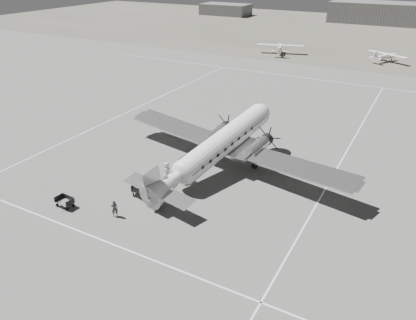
% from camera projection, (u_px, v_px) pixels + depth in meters
% --- Properties ---
extents(ground, '(260.00, 260.00, 0.00)m').
position_uv_depth(ground, '(204.00, 169.00, 41.78)').
color(ground, slate).
rests_on(ground, ground).
extents(taxi_line_near, '(60.00, 0.15, 0.01)m').
position_uv_depth(taxi_line_near, '(114.00, 245.00, 30.80)').
color(taxi_line_near, white).
rests_on(taxi_line_near, ground).
extents(taxi_line_right, '(0.15, 80.00, 0.01)m').
position_uv_depth(taxi_line_right, '(319.00, 199.00, 36.61)').
color(taxi_line_right, white).
rests_on(taxi_line_right, ground).
extents(taxi_line_left, '(0.15, 60.00, 0.01)m').
position_uv_depth(taxi_line_left, '(128.00, 112.00, 57.38)').
color(taxi_line_left, white).
rests_on(taxi_line_left, ground).
extents(taxi_line_horizon, '(90.00, 0.15, 0.01)m').
position_uv_depth(taxi_line_horizon, '(312.00, 79.00, 73.15)').
color(taxi_line_horizon, white).
rests_on(taxi_line_horizon, ground).
extents(grass_infield, '(260.00, 90.00, 0.01)m').
position_uv_depth(grass_infield, '(366.00, 34.00, 116.29)').
color(grass_infield, '#5F5C50').
rests_on(grass_infield, ground).
extents(hangar_main, '(42.00, 14.00, 6.60)m').
position_uv_depth(hangar_main, '(397.00, 14.00, 132.28)').
color(hangar_main, slate).
rests_on(hangar_main, ground).
extents(shed_secondary, '(18.00, 10.00, 4.00)m').
position_uv_depth(shed_secondary, '(226.00, 9.00, 154.78)').
color(shed_secondary, '#5B5B5B').
rests_on(shed_secondary, ground).
extents(dc3_airliner, '(30.89, 24.25, 5.27)m').
position_uv_depth(dc3_airliner, '(218.00, 148.00, 40.19)').
color(dc3_airliner, '#B6B6B8').
rests_on(dc3_airliner, ground).
extents(light_plane_left, '(12.64, 11.30, 2.20)m').
position_uv_depth(light_plane_left, '(280.00, 49.00, 91.84)').
color(light_plane_left, white).
rests_on(light_plane_left, ground).
extents(light_plane_right, '(11.55, 10.91, 1.89)m').
position_uv_depth(light_plane_right, '(386.00, 57.00, 84.75)').
color(light_plane_right, white).
rests_on(light_plane_right, ground).
extents(baggage_cart_near, '(2.14, 1.95, 0.99)m').
position_uv_depth(baggage_cart_near, '(141.00, 189.00, 37.28)').
color(baggage_cart_near, '#5B5B5B').
rests_on(baggage_cart_near, ground).
extents(baggage_cart_far, '(1.70, 1.25, 0.92)m').
position_uv_depth(baggage_cart_far, '(65.00, 202.00, 35.36)').
color(baggage_cart_far, '#5B5B5B').
rests_on(baggage_cart_far, ground).
extents(ground_crew, '(0.66, 0.65, 1.53)m').
position_uv_depth(ground_crew, '(115.00, 208.00, 33.90)').
color(ground_crew, '#323232').
rests_on(ground_crew, ground).
extents(ramp_agent, '(0.88, 0.95, 1.58)m').
position_uv_depth(ramp_agent, '(154.00, 179.00, 38.29)').
color(ramp_agent, '#B9B9B7').
rests_on(ramp_agent, ground).
extents(passenger, '(0.85, 1.08, 1.94)m').
position_uv_depth(passenger, '(167.00, 171.00, 39.37)').
color(passenger, beige).
rests_on(passenger, ground).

